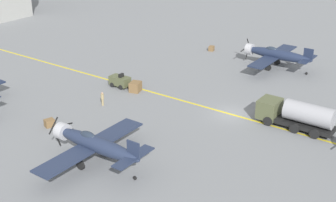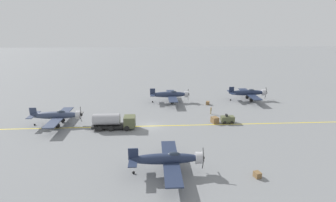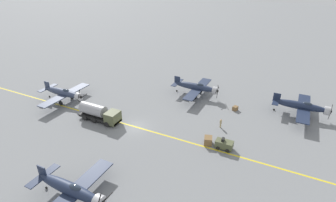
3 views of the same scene
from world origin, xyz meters
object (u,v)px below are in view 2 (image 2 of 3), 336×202
supply_crate_mid_lane (257,175)px  airplane_mid_right (168,159)px  fuel_tanker (114,121)px  supply_crate_outboard (215,120)px  airplane_near_center (57,115)px  airplane_far_left (248,93)px  ground_crew_walking (211,110)px  supply_crate_by_tanker (208,103)px  airplane_mid_left (170,95)px  tow_tractor (228,119)px

supply_crate_mid_lane → airplane_mid_right: bearing=-98.9°
fuel_tanker → supply_crate_outboard: (-1.98, 19.68, -0.91)m
airplane_near_center → supply_crate_mid_lane: airplane_near_center is taller
airplane_far_left → ground_crew_walking: (10.46, -12.11, -1.13)m
supply_crate_by_tanker → supply_crate_outboard: supply_crate_outboard is taller
airplane_mid_left → airplane_mid_right: bearing=-14.6°
airplane_mid_right → supply_crate_by_tanker: airplane_mid_right is taller
tow_tractor → supply_crate_mid_lane: 19.77m
airplane_mid_right → tow_tractor: airplane_mid_right is taller
tow_tractor → supply_crate_by_tanker: tow_tractor is taller
airplane_far_left → tow_tractor: 18.87m
tow_tractor → supply_crate_outboard: tow_tractor is taller
supply_crate_mid_lane → supply_crate_outboard: supply_crate_outboard is taller
airplane_mid_left → supply_crate_by_tanker: (2.62, 9.06, -1.61)m
supply_crate_outboard → airplane_near_center: bearing=-91.2°
ground_crew_walking → supply_crate_outboard: size_ratio=1.12×
fuel_tanker → supply_crate_outboard: bearing=95.7°
airplane_near_center → airplane_far_left: bearing=111.4°
tow_tractor → supply_crate_by_tanker: size_ratio=2.69×
airplane_near_center → airplane_mid_left: bearing=124.4°
airplane_far_left → airplane_mid_right: bearing=-34.9°
supply_crate_by_tanker → fuel_tanker: bearing=-54.9°
supply_crate_mid_lane → supply_crate_outboard: (-19.75, -0.89, 0.23)m
tow_tractor → supply_crate_by_tanker: 12.81m
airplane_mid_right → supply_crate_outboard: bearing=156.3°
ground_crew_walking → supply_crate_by_tanker: (-7.20, 0.81, -0.48)m
fuel_tanker → tow_tractor: size_ratio=3.08×
fuel_tanker → airplane_mid_right: bearing=30.0°
tow_tractor → ground_crew_walking: size_ratio=1.60×
fuel_tanker → supply_crate_mid_lane: 27.21m
airplane_mid_left → supply_crate_mid_lane: size_ratio=13.39×
supply_crate_mid_lane → ground_crew_walking: bearing=-178.9°
tow_tractor → supply_crate_outboard: (-0.06, -2.55, -0.19)m
fuel_tanker → tow_tractor: fuel_tanker is taller
airplane_mid_left → supply_crate_outboard: bearing=17.1°
airplane_far_left → airplane_near_center: bearing=-71.4°
supply_crate_by_tanker → supply_crate_mid_lane: 32.43m
airplane_mid_left → airplane_far_left: 20.37m
airplane_mid_left → ground_crew_walking: 12.87m
airplane_near_center → supply_crate_by_tanker: size_ratio=12.44×
airplane_mid_right → ground_crew_walking: bearing=161.7°
airplane_mid_left → ground_crew_walking: (9.82, 8.25, -1.13)m
fuel_tanker → supply_crate_outboard: 19.80m
ground_crew_walking → airplane_mid_left: bearing=-140.0°
airplane_mid_right → airplane_near_center: (-18.61, -20.43, 0.00)m
tow_tractor → ground_crew_walking: tow_tractor is taller
airplane_near_center → tow_tractor: size_ratio=4.62×
airplane_far_left → supply_crate_by_tanker: (3.26, -11.30, -1.61)m
airplane_mid_left → supply_crate_by_tanker: bearing=63.8°
airplane_far_left → airplane_near_center: airplane_near_center is taller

